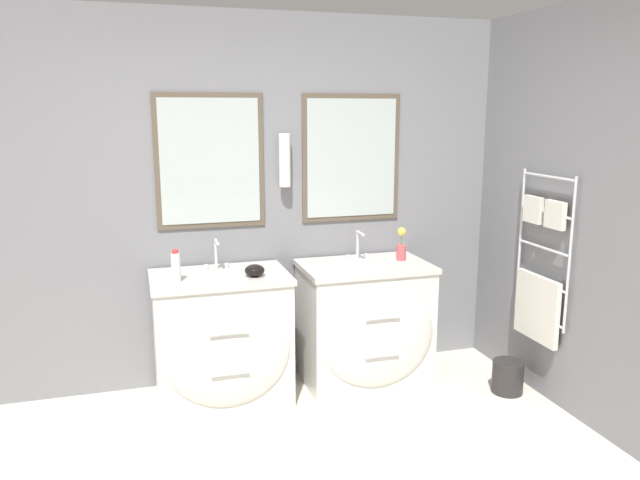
# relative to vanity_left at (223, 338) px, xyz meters

# --- Properties ---
(wall_back) EXTENTS (5.53, 0.16, 2.60)m
(wall_back) POSITION_rel_vanity_left_xyz_m (0.17, 0.38, 0.86)
(wall_back) COLOR slate
(wall_back) RESTS_ON ground_plane
(wall_right) EXTENTS (0.13, 3.93, 2.60)m
(wall_right) POSITION_rel_vanity_left_xyz_m (2.15, -0.71, 0.85)
(wall_right) COLOR slate
(wall_right) RESTS_ON ground_plane
(vanity_left) EXTENTS (0.90, 0.66, 0.87)m
(vanity_left) POSITION_rel_vanity_left_xyz_m (0.00, 0.00, 0.00)
(vanity_left) COLOR silver
(vanity_left) RESTS_ON ground_plane
(vanity_right) EXTENTS (0.90, 0.66, 0.87)m
(vanity_right) POSITION_rel_vanity_left_xyz_m (1.02, 0.00, 0.00)
(vanity_right) COLOR silver
(vanity_right) RESTS_ON ground_plane
(faucet_left) EXTENTS (0.17, 0.13, 0.21)m
(faucet_left) POSITION_rel_vanity_left_xyz_m (0.00, 0.18, 0.53)
(faucet_left) COLOR silver
(faucet_left) RESTS_ON vanity_left
(faucet_right) EXTENTS (0.17, 0.13, 0.21)m
(faucet_right) POSITION_rel_vanity_left_xyz_m (1.02, 0.18, 0.53)
(faucet_right) COLOR silver
(faucet_right) RESTS_ON vanity_right
(toiletry_bottle) EXTENTS (0.06, 0.06, 0.21)m
(toiletry_bottle) POSITION_rel_vanity_left_xyz_m (-0.29, -0.06, 0.53)
(toiletry_bottle) COLOR silver
(toiletry_bottle) RESTS_ON vanity_left
(amenity_bowl) EXTENTS (0.13, 0.13, 0.08)m
(amenity_bowl) POSITION_rel_vanity_left_xyz_m (0.21, -0.07, 0.47)
(amenity_bowl) COLOR black
(amenity_bowl) RESTS_ON vanity_left
(flower_vase) EXTENTS (0.07, 0.07, 0.24)m
(flower_vase) POSITION_rel_vanity_left_xyz_m (1.32, 0.07, 0.53)
(flower_vase) COLOR #CC4C51
(flower_vase) RESTS_ON vanity_right
(waste_bin) EXTENTS (0.22, 0.22, 0.23)m
(waste_bin) POSITION_rel_vanity_left_xyz_m (1.91, -0.45, -0.33)
(waste_bin) COLOR #282626
(waste_bin) RESTS_ON ground_plane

